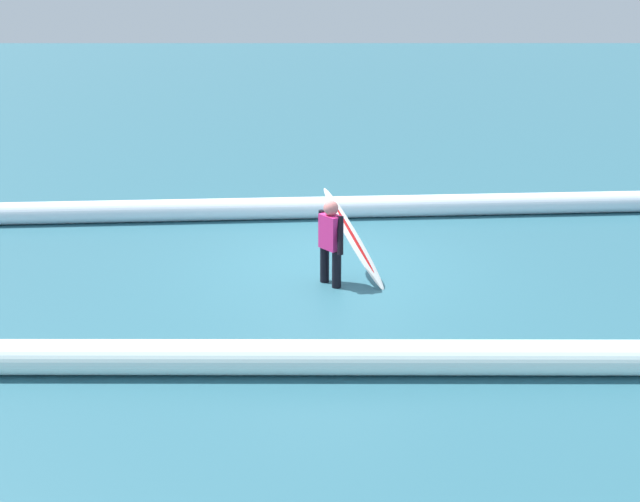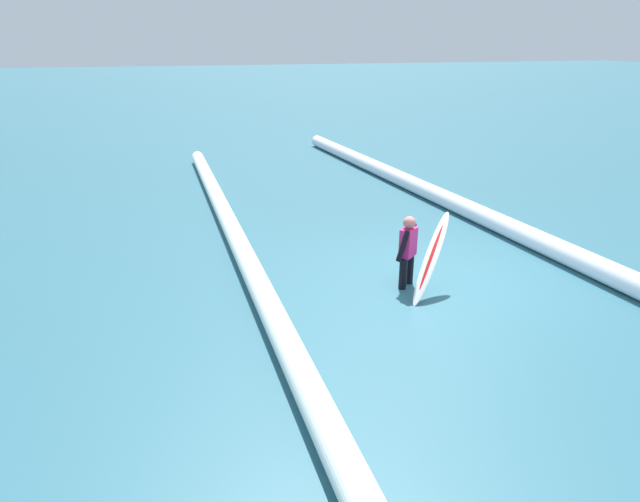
# 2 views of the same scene
# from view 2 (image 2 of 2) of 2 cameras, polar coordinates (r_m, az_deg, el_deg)

# --- Properties ---
(ground_plane) EXTENTS (190.81, 190.81, 0.00)m
(ground_plane) POSITION_cam_2_polar(r_m,az_deg,el_deg) (10.11, 13.21, -3.16)
(ground_plane) COLOR #2C6171
(surfer) EXTENTS (0.37, 0.50, 1.31)m
(surfer) POSITION_cam_2_polar(r_m,az_deg,el_deg) (9.52, 9.35, 0.30)
(surfer) COLOR black
(surfer) RESTS_ON ground_plane
(surfboard) EXTENTS (1.06, 1.18, 1.32)m
(surfboard) POSITION_cam_2_polar(r_m,az_deg,el_deg) (9.39, 11.78, -0.68)
(surfboard) COLOR white
(surfboard) RESTS_ON ground_plane
(wave_crest_foreground) EXTENTS (25.73, 2.14, 0.44)m
(wave_crest_foreground) POSITION_cam_2_polar(r_m,az_deg,el_deg) (12.15, 21.97, 1.14)
(wave_crest_foreground) COLOR white
(wave_crest_foreground) RESTS_ON ground_plane
(wave_crest_midground) EXTENTS (22.41, 0.52, 0.40)m
(wave_crest_midground) POSITION_cam_2_polar(r_m,az_deg,el_deg) (9.50, -6.82, -3.05)
(wave_crest_midground) COLOR white
(wave_crest_midground) RESTS_ON ground_plane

